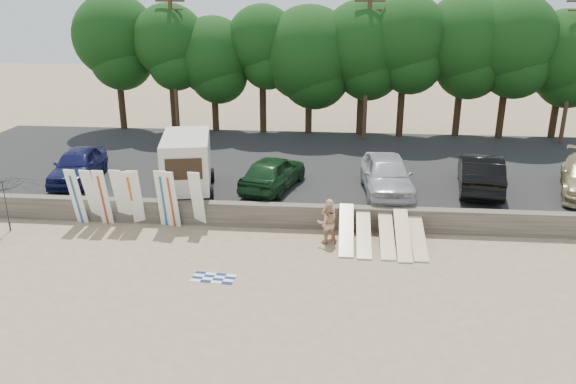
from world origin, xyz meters
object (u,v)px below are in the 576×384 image
box_trailer (187,161)px  car_1 (273,172)px  car_0 (78,165)px  beachgoer_b (327,223)px  beach_umbrella (8,204)px  beachgoer_a (329,219)px  cooler (345,231)px  car_2 (387,175)px  car_3 (480,172)px

box_trailer → car_1: 4.01m
car_0 → car_1: 9.61m
car_0 → car_1: size_ratio=1.00×
car_0 → beachgoer_b: (12.26, -4.66, -0.66)m
box_trailer → beach_umbrella: 7.62m
car_1 → beachgoer_b: car_1 is taller
car_1 → beachgoer_a: size_ratio=2.81×
car_1 → beachgoer_b: bearing=136.7°
box_trailer → cooler: (7.24, -2.74, -2.01)m
beachgoer_a → cooler: bearing=-163.6°
car_1 → beachgoer_b: 5.14m
car_0 → beach_umbrella: same height
car_0 → beachgoer_a: car_0 is taller
car_0 → car_2: (14.83, -0.51, 0.09)m
car_0 → beachgoer_b: size_ratio=2.80×
beachgoer_b → car_2: bearing=-136.0°
car_3 → beach_umbrella: 20.73m
beachgoer_a → beach_umbrella: 13.23m
car_2 → car_3: (4.36, 0.90, -0.03)m
box_trailer → beach_umbrella: bearing=-163.4°
beachgoer_a → cooler: (0.66, 0.43, -0.68)m
car_1 → cooler: car_1 is taller
car_1 → cooler: bearing=149.2°
car_2 → cooler: (-1.87, -3.28, -1.44)m
cooler → beachgoer_a: bearing=-124.2°
beachgoer_b → car_3: bearing=-158.1°
car_3 → car_1: bearing=13.4°
beachgoer_b → beach_umbrella: (-13.17, 0.01, 0.31)m
beachgoer_b → cooler: size_ratio=4.44×
box_trailer → car_0: 5.86m
box_trailer → car_3: bearing=-5.8°
car_2 → beach_umbrella: 16.29m
beach_umbrella → car_2: bearing=14.7°
beach_umbrella → box_trailer: bearing=28.5°
beachgoer_a → car_0: bearing=-35.5°
car_0 → car_3: car_3 is taller
car_3 → beachgoer_a: (-6.88, -4.61, -0.72)m
box_trailer → car_1: bearing=-1.0°
car_1 → car_2: bearing=-166.9°
beachgoer_b → beachgoer_a: bearing=-110.2°
beachgoer_a → beachgoer_b: size_ratio=1.00×
car_1 → car_3: 9.61m
box_trailer → beachgoer_a: size_ratio=2.64×
beach_umbrella → car_1: bearing=22.4°
car_2 → beachgoer_b: 4.94m
cooler → beach_umbrella: beach_umbrella is taller
car_0 → car_2: size_ratio=0.90×
box_trailer → cooler: size_ratio=11.69×
car_0 → car_1: (9.61, -0.31, 0.00)m
car_0 → beachgoer_b: 13.13m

